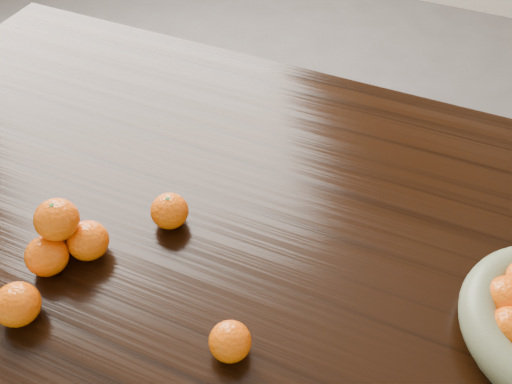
% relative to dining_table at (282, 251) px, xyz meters
% --- Properties ---
extents(dining_table, '(2.00, 1.00, 0.75)m').
position_rel_dining_table_xyz_m(dining_table, '(0.00, 0.00, 0.00)').
color(dining_table, black).
rests_on(dining_table, ground).
extents(orange_pyramid, '(0.15, 0.14, 0.12)m').
position_rel_dining_table_xyz_m(orange_pyramid, '(-0.33, -0.22, 0.14)').
color(orange_pyramid, orange).
rests_on(orange_pyramid, dining_table).
extents(loose_orange_0, '(0.07, 0.07, 0.07)m').
position_rel_dining_table_xyz_m(loose_orange_0, '(-0.19, -0.09, 0.12)').
color(loose_orange_0, orange).
rests_on(loose_orange_0, dining_table).
extents(loose_orange_1, '(0.07, 0.07, 0.07)m').
position_rel_dining_table_xyz_m(loose_orange_1, '(-0.31, -0.36, 0.12)').
color(loose_orange_1, orange).
rests_on(loose_orange_1, dining_table).
extents(loose_orange_2, '(0.07, 0.07, 0.06)m').
position_rel_dining_table_xyz_m(loose_orange_2, '(0.02, -0.28, 0.12)').
color(loose_orange_2, orange).
rests_on(loose_orange_2, dining_table).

